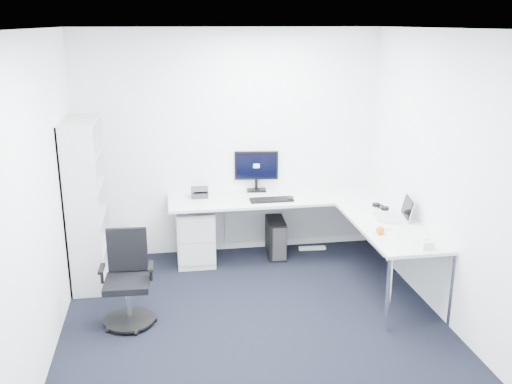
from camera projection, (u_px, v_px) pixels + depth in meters
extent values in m
plane|color=black|center=(258.00, 335.00, 5.23)|extent=(4.20, 4.20, 0.00)
plane|color=white|center=(259.00, 29.00, 4.45)|extent=(4.20, 4.20, 0.00)
cube|color=white|center=(229.00, 144.00, 6.83)|extent=(3.60, 0.02, 2.70)
cube|color=white|center=(328.00, 313.00, 2.85)|extent=(3.60, 0.02, 2.70)
cube|color=white|center=(37.00, 204.00, 4.56)|extent=(0.02, 4.20, 2.70)
cube|color=white|center=(456.00, 184.00, 5.12)|extent=(0.02, 4.20, 2.70)
cube|color=silver|center=(195.00, 235.00, 6.73)|extent=(0.43, 0.54, 0.67)
cube|color=black|center=(276.00, 237.00, 6.95)|extent=(0.23, 0.48, 0.46)
cube|color=beige|center=(138.00, 248.00, 6.70)|extent=(0.20, 0.43, 0.40)
cube|color=silver|center=(312.00, 248.00, 7.17)|extent=(0.34, 0.08, 0.04)
cube|color=black|center=(272.00, 200.00, 6.59)|extent=(0.50, 0.18, 0.02)
cube|color=black|center=(290.00, 199.00, 6.61)|extent=(0.10, 0.12, 0.03)
cube|color=silver|center=(374.00, 222.00, 5.87)|extent=(0.19, 0.48, 0.02)
sphere|color=orange|center=(380.00, 230.00, 5.54)|extent=(0.08, 0.08, 0.08)
cube|color=silver|center=(423.00, 243.00, 5.24)|extent=(0.13, 0.22, 0.07)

